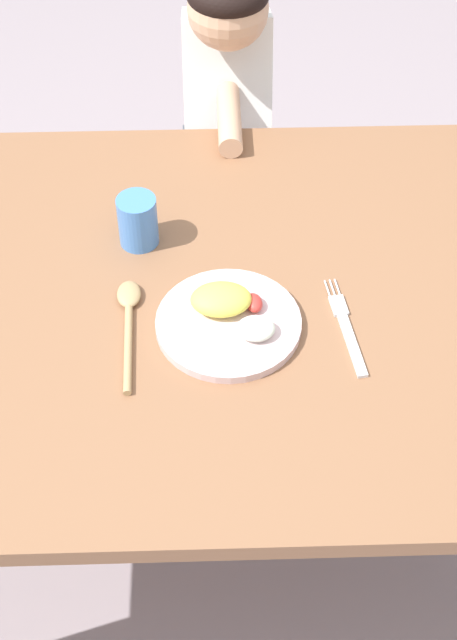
# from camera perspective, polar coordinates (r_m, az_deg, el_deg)

# --- Properties ---
(ground_plane) EXTENTS (8.00, 8.00, 0.00)m
(ground_plane) POSITION_cam_1_polar(r_m,az_deg,el_deg) (2.09, -1.05, -12.65)
(ground_plane) COLOR gray
(dining_table) EXTENTS (1.38, 0.91, 0.74)m
(dining_table) POSITION_cam_1_polar(r_m,az_deg,el_deg) (1.55, -1.38, -0.79)
(dining_table) COLOR brown
(dining_table) RESTS_ON ground_plane
(plate) EXTENTS (0.23, 0.23, 0.05)m
(plate) POSITION_cam_1_polar(r_m,az_deg,el_deg) (1.43, 0.03, 0.13)
(plate) COLOR beige
(plate) RESTS_ON dining_table
(fork) EXTENTS (0.05, 0.21, 0.01)m
(fork) POSITION_cam_1_polar(r_m,az_deg,el_deg) (1.45, 7.40, -0.56)
(fork) COLOR silver
(fork) RESTS_ON dining_table
(spoon) EXTENTS (0.04, 0.23, 0.02)m
(spoon) POSITION_cam_1_polar(r_m,az_deg,el_deg) (1.46, -6.27, 0.31)
(spoon) COLOR tan
(spoon) RESTS_ON dining_table
(drinking_cup) EXTENTS (0.07, 0.07, 0.09)m
(drinking_cup) POSITION_cam_1_polar(r_m,az_deg,el_deg) (1.56, -5.70, 6.19)
(drinking_cup) COLOR #4884D7
(drinking_cup) RESTS_ON dining_table
(person) EXTENTS (0.20, 0.37, 1.02)m
(person) POSITION_cam_1_polar(r_m,az_deg,el_deg) (2.09, -0.09, 10.12)
(person) COLOR #4A515A
(person) RESTS_ON ground_plane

